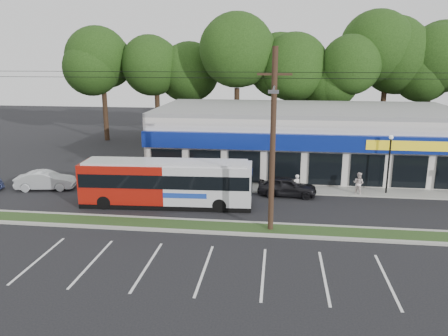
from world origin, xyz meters
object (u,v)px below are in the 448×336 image
lamp_post (389,158)px  pedestrian_a (296,185)px  car_silver (46,180)px  utility_pole (270,136)px  pedestrian_b (358,183)px  metrobus (167,182)px  car_dark (287,186)px

lamp_post → pedestrian_a: lamp_post is taller
car_silver → pedestrian_a: size_ratio=2.65×
lamp_post → utility_pole: bearing=-136.1°
utility_pole → pedestrian_b: 10.80m
metrobus → car_dark: bearing=18.5°
utility_pole → car_dark: utility_pole is taller
lamp_post → car_silver: bearing=-175.5°
lamp_post → car_dark: lamp_post is taller
lamp_post → pedestrian_b: size_ratio=2.63×
car_dark → car_silver: car_dark is taller
car_dark → metrobus: bearing=115.2°
utility_pole → lamp_post: (8.17, 7.87, -2.74)m
utility_pole → car_dark: 8.22m
car_silver → pedestrian_b: 22.61m
metrobus → pedestrian_a: (8.46, 3.01, -0.79)m
pedestrian_b → car_silver: bearing=38.4°
utility_pole → pedestrian_a: utility_pole is taller
car_dark → pedestrian_b: bearing=-75.4°
car_silver → pedestrian_b: bearing=-97.1°
pedestrian_b → metrobus: bearing=51.5°
utility_pole → car_silver: 18.05m
metrobus → car_dark: size_ratio=2.75×
metrobus → pedestrian_a: size_ratio=7.11×
utility_pole → lamp_post: size_ratio=11.76×
lamp_post → pedestrian_a: (-6.36, -1.29, -1.88)m
car_dark → pedestrian_b: (5.00, 0.95, 0.12)m
pedestrian_a → lamp_post: bearing=161.8°
car_silver → pedestrian_b: (22.55, 1.64, 0.12)m
utility_pole → car_dark: bearing=80.0°
car_silver → car_dark: bearing=-99.0°
pedestrian_a → pedestrian_b: size_ratio=0.97×
lamp_post → car_silver: (-24.55, -1.94, -1.98)m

